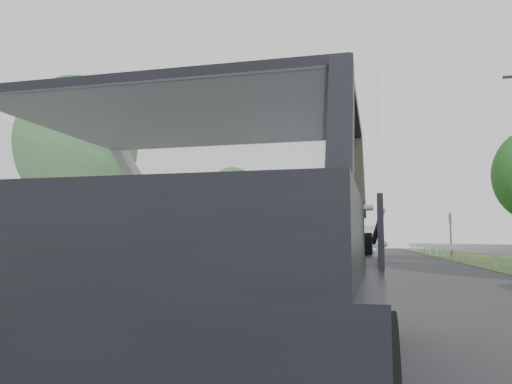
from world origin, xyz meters
The scene contains 11 objects.
ground centered at (0.00, 0.00, 0.00)m, with size 140.00×140.00×0.00m, color #323236.
subject_car centered at (0.00, 0.00, 0.72)m, with size 1.80×4.00×1.45m, color black.
dashboard centered at (0.00, 0.62, 0.85)m, with size 1.58×0.45×0.30m, color black.
driver_seat centered at (-0.40, -0.29, 0.88)m, with size 0.50×0.72×0.42m, color black.
passenger_seat centered at (0.40, -0.29, 0.88)m, with size 0.50×0.72×0.42m, color black.
steering_wheel centered at (-0.40, 0.33, 0.92)m, with size 0.36×0.36×0.04m, color black.
cat centered at (0.33, 0.67, 1.09)m, with size 0.64×0.20×0.29m, color gray.
other_car centered at (0.11, 19.63, 0.77)m, with size 1.85×4.68×1.54m, color #A6A6A6.
highway_sign centered at (4.94, 27.37, 1.23)m, with size 0.10×0.98×2.46m, color #1C6734.
tree_5 centered at (-11.31, 15.55, 3.80)m, with size 5.01×5.01×7.59m, color #144811, non-canonical shape.
tree_6 centered at (-10.31, 35.44, 3.32)m, with size 4.39×4.39×6.65m, color #144811, non-canonical shape.
Camera 1 is at (0.88, -2.75, 0.79)m, focal length 35.00 mm.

